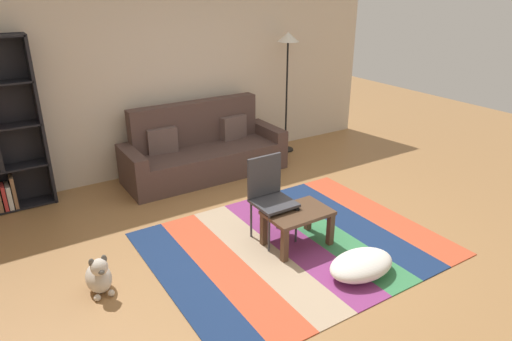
% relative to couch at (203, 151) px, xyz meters
% --- Properties ---
extents(ground_plane, '(14.00, 14.00, 0.00)m').
position_rel_couch_xyz_m(ground_plane, '(-0.19, -2.02, -0.34)').
color(ground_plane, '#9E7042').
extents(back_wall, '(6.80, 0.10, 2.70)m').
position_rel_couch_xyz_m(back_wall, '(-0.19, 0.53, 1.01)').
color(back_wall, beige).
rests_on(back_wall, ground_plane).
extents(rug, '(2.87, 2.30, 0.01)m').
position_rel_couch_xyz_m(rug, '(-0.06, -2.22, -0.33)').
color(rug, navy).
rests_on(rug, ground_plane).
extents(couch, '(2.26, 0.80, 1.00)m').
position_rel_couch_xyz_m(couch, '(0.00, 0.00, 0.00)').
color(couch, '#4C3833').
rests_on(couch, ground_plane).
extents(coffee_table, '(0.66, 0.45, 0.39)m').
position_rel_couch_xyz_m(coffee_table, '(-0.04, -2.24, -0.02)').
color(coffee_table, '#513826').
rests_on(coffee_table, rug).
extents(pouf, '(0.68, 0.43, 0.21)m').
position_rel_couch_xyz_m(pouf, '(0.14, -2.98, -0.22)').
color(pouf, white).
rests_on(pouf, rug).
extents(dog, '(0.22, 0.35, 0.40)m').
position_rel_couch_xyz_m(dog, '(-1.98, -1.92, -0.18)').
color(dog, beige).
rests_on(dog, ground_plane).
extents(standing_lamp, '(0.32, 0.32, 1.86)m').
position_rel_couch_xyz_m(standing_lamp, '(1.55, 0.17, 1.21)').
color(standing_lamp, black).
rests_on(standing_lamp, ground_plane).
extents(tv_remote, '(0.10, 0.16, 0.02)m').
position_rel_couch_xyz_m(tv_remote, '(-0.01, -2.16, 0.07)').
color(tv_remote, black).
rests_on(tv_remote, coffee_table).
extents(folding_chair, '(0.40, 0.40, 0.90)m').
position_rel_couch_xyz_m(folding_chair, '(-0.19, -1.94, 0.20)').
color(folding_chair, '#38383D').
rests_on(folding_chair, ground_plane).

